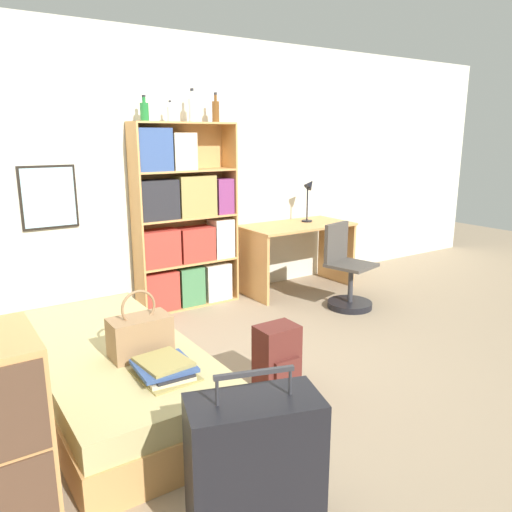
{
  "coord_description": "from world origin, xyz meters",
  "views": [
    {
      "loc": [
        -1.61,
        -2.92,
        1.67
      ],
      "look_at": [
        0.48,
        0.2,
        0.75
      ],
      "focal_mm": 35.0,
      "sensor_mm": 36.0,
      "label": 1
    }
  ],
  "objects_px": {
    "bottle_blue": "(216,111)",
    "backpack": "(277,359)",
    "suitcase": "(254,465)",
    "desk": "(297,244)",
    "book_stack_on_bed": "(165,368)",
    "bed": "(113,372)",
    "bottle_brown": "(170,113)",
    "bookcase": "(183,226)",
    "bottle_green": "(144,111)",
    "handbag": "(140,335)",
    "bottle_clear": "(192,109)",
    "desk_lamp": "(309,192)",
    "desk_chair": "(347,281)"
  },
  "relations": [
    {
      "from": "bottle_blue",
      "to": "bottle_brown",
      "type": "bearing_deg",
      "value": 177.11
    },
    {
      "from": "bed",
      "to": "book_stack_on_bed",
      "type": "xyz_separation_m",
      "value": [
        0.12,
        -0.57,
        0.23
      ]
    },
    {
      "from": "suitcase",
      "to": "backpack",
      "type": "relative_size",
      "value": 1.61
    },
    {
      "from": "bottle_blue",
      "to": "backpack",
      "type": "distance_m",
      "value": 2.57
    },
    {
      "from": "book_stack_on_bed",
      "to": "bottle_blue",
      "type": "height_order",
      "value": "bottle_blue"
    },
    {
      "from": "desk",
      "to": "desk_lamp",
      "type": "bearing_deg",
      "value": 17.77
    },
    {
      "from": "book_stack_on_bed",
      "to": "desk_chair",
      "type": "bearing_deg",
      "value": 23.73
    },
    {
      "from": "bed",
      "to": "backpack",
      "type": "distance_m",
      "value": 1.06
    },
    {
      "from": "desk_chair",
      "to": "book_stack_on_bed",
      "type": "bearing_deg",
      "value": -156.27
    },
    {
      "from": "book_stack_on_bed",
      "to": "suitcase",
      "type": "xyz_separation_m",
      "value": [
        0.04,
        -0.84,
        -0.11
      ]
    },
    {
      "from": "bottle_blue",
      "to": "backpack",
      "type": "xyz_separation_m",
      "value": [
        -0.62,
        -1.86,
        -1.66
      ]
    },
    {
      "from": "backpack",
      "to": "bottle_green",
      "type": "bearing_deg",
      "value": 92.48
    },
    {
      "from": "bottle_green",
      "to": "bottle_blue",
      "type": "xyz_separation_m",
      "value": [
        0.7,
        -0.03,
        0.02
      ]
    },
    {
      "from": "suitcase",
      "to": "bottle_blue",
      "type": "distance_m",
      "value": 3.48
    },
    {
      "from": "bed",
      "to": "handbag",
      "type": "height_order",
      "value": "handbag"
    },
    {
      "from": "bookcase",
      "to": "desk_lamp",
      "type": "distance_m",
      "value": 1.5
    },
    {
      "from": "book_stack_on_bed",
      "to": "suitcase",
      "type": "relative_size",
      "value": 0.52
    },
    {
      "from": "desk",
      "to": "bed",
      "type": "bearing_deg",
      "value": -153.66
    },
    {
      "from": "bookcase",
      "to": "bottle_clear",
      "type": "height_order",
      "value": "bottle_clear"
    },
    {
      "from": "suitcase",
      "to": "bottle_green",
      "type": "bearing_deg",
      "value": 75.96
    },
    {
      "from": "bed",
      "to": "bottle_brown",
      "type": "xyz_separation_m",
      "value": [
        1.1,
        1.38,
        1.66
      ]
    },
    {
      "from": "bottle_green",
      "to": "desk_chair",
      "type": "height_order",
      "value": "bottle_green"
    },
    {
      "from": "suitcase",
      "to": "desk_lamp",
      "type": "xyz_separation_m",
      "value": [
        2.51,
        2.69,
        0.75
      ]
    },
    {
      "from": "bottle_green",
      "to": "bed",
      "type": "bearing_deg",
      "value": -121.6
    },
    {
      "from": "handbag",
      "to": "bottle_green",
      "type": "xyz_separation_m",
      "value": [
        0.75,
        1.64,
        1.36
      ]
    },
    {
      "from": "bookcase",
      "to": "bottle_blue",
      "type": "bearing_deg",
      "value": -3.86
    },
    {
      "from": "bottle_clear",
      "to": "desk",
      "type": "bearing_deg",
      "value": -8.27
    },
    {
      "from": "book_stack_on_bed",
      "to": "desk_lamp",
      "type": "height_order",
      "value": "desk_lamp"
    },
    {
      "from": "bottle_brown",
      "to": "desk",
      "type": "xyz_separation_m",
      "value": [
        1.35,
        -0.17,
        -1.34
      ]
    },
    {
      "from": "handbag",
      "to": "desk",
      "type": "relative_size",
      "value": 0.34
    },
    {
      "from": "book_stack_on_bed",
      "to": "desk",
      "type": "height_order",
      "value": "desk"
    },
    {
      "from": "book_stack_on_bed",
      "to": "bottle_clear",
      "type": "bearing_deg",
      "value": 58.38
    },
    {
      "from": "suitcase",
      "to": "desk_chair",
      "type": "distance_m",
      "value": 3.01
    },
    {
      "from": "book_stack_on_bed",
      "to": "bottle_brown",
      "type": "relative_size",
      "value": 2.09
    },
    {
      "from": "suitcase",
      "to": "bottle_blue",
      "type": "bearing_deg",
      "value": 63.18
    },
    {
      "from": "bed",
      "to": "book_stack_on_bed",
      "type": "bearing_deg",
      "value": -78.57
    },
    {
      "from": "handbag",
      "to": "desk_chair",
      "type": "height_order",
      "value": "desk_chair"
    },
    {
      "from": "bed",
      "to": "bottle_brown",
      "type": "distance_m",
      "value": 2.42
    },
    {
      "from": "suitcase",
      "to": "bottle_brown",
      "type": "bearing_deg",
      "value": 71.34
    },
    {
      "from": "bed",
      "to": "bottle_green",
      "type": "relative_size",
      "value": 8.87
    },
    {
      "from": "bed",
      "to": "bookcase",
      "type": "bearing_deg",
      "value": 49.31
    },
    {
      "from": "desk",
      "to": "desk_chair",
      "type": "relative_size",
      "value": 1.46
    },
    {
      "from": "handbag",
      "to": "backpack",
      "type": "height_order",
      "value": "handbag"
    },
    {
      "from": "desk",
      "to": "desk_chair",
      "type": "height_order",
      "value": "desk_chair"
    },
    {
      "from": "bookcase",
      "to": "handbag",
      "type": "bearing_deg",
      "value": -123.53
    },
    {
      "from": "suitcase",
      "to": "desk",
      "type": "bearing_deg",
      "value": 48.81
    },
    {
      "from": "book_stack_on_bed",
      "to": "suitcase",
      "type": "height_order",
      "value": "suitcase"
    },
    {
      "from": "suitcase",
      "to": "bookcase",
      "type": "bearing_deg",
      "value": 69.68
    },
    {
      "from": "bookcase",
      "to": "bottle_brown",
      "type": "bearing_deg",
      "value": -179.04
    },
    {
      "from": "bottle_clear",
      "to": "desk_lamp",
      "type": "distance_m",
      "value": 1.59
    }
  ]
}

